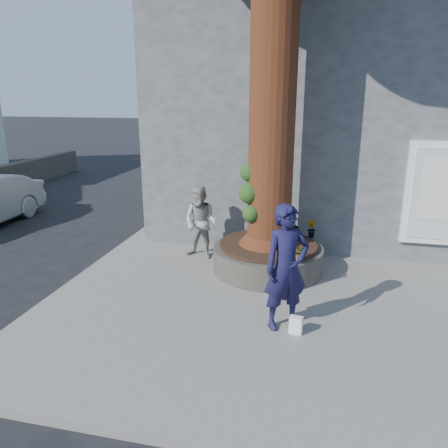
# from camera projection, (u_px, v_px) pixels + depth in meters

# --- Properties ---
(ground) EXTENTS (120.00, 120.00, 0.00)m
(ground) POSITION_uv_depth(u_px,v_px,m) (207.00, 315.00, 7.65)
(ground) COLOR black
(ground) RESTS_ON ground
(pavement) EXTENTS (9.00, 8.00, 0.12)m
(pavement) POSITION_uv_depth(u_px,v_px,m) (297.00, 296.00, 8.24)
(pavement) COLOR slate
(pavement) RESTS_ON ground
(yellow_line) EXTENTS (0.10, 30.00, 0.01)m
(yellow_line) POSITION_uv_depth(u_px,v_px,m) (80.00, 277.00, 9.24)
(yellow_line) COLOR yellow
(yellow_line) RESTS_ON ground
(stone_shop) EXTENTS (10.30, 8.30, 6.30)m
(stone_shop) POSITION_uv_depth(u_px,v_px,m) (351.00, 114.00, 12.92)
(stone_shop) COLOR #515557
(stone_shop) RESTS_ON ground
(planter) EXTENTS (2.30, 2.30, 0.60)m
(planter) POSITION_uv_depth(u_px,v_px,m) (268.00, 257.00, 9.22)
(planter) COLOR black
(planter) RESTS_ON pavement
(man) EXTENTS (0.88, 0.80, 2.02)m
(man) POSITION_uv_depth(u_px,v_px,m) (286.00, 268.00, 6.77)
(man) COLOR #161438
(man) RESTS_ON pavement
(woman) EXTENTS (0.91, 0.77, 1.65)m
(woman) POSITION_uv_depth(u_px,v_px,m) (201.00, 222.00, 9.81)
(woman) COLOR #A19F9A
(woman) RESTS_ON pavement
(shopping_bag) EXTENTS (0.22, 0.15, 0.28)m
(shopping_bag) POSITION_uv_depth(u_px,v_px,m) (296.00, 325.00, 6.81)
(shopping_bag) COLOR white
(shopping_bag) RESTS_ON pavement
(plant_a) EXTENTS (0.24, 0.26, 0.40)m
(plant_a) POSITION_uv_depth(u_px,v_px,m) (282.00, 249.00, 8.21)
(plant_a) COLOR gray
(plant_a) RESTS_ON planter
(plant_b) EXTENTS (0.29, 0.29, 0.39)m
(plant_b) POSITION_uv_depth(u_px,v_px,m) (311.00, 229.00, 9.47)
(plant_b) COLOR gray
(plant_b) RESTS_ON planter
(plant_c) EXTENTS (0.27, 0.27, 0.38)m
(plant_c) POSITION_uv_depth(u_px,v_px,m) (294.00, 225.00, 9.73)
(plant_c) COLOR gray
(plant_c) RESTS_ON planter
(plant_d) EXTENTS (0.33, 0.36, 0.33)m
(plant_d) POSITION_uv_depth(u_px,v_px,m) (299.00, 252.00, 8.15)
(plant_d) COLOR gray
(plant_d) RESTS_ON planter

